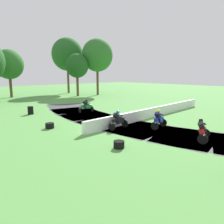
{
  "coord_description": "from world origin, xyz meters",
  "views": [
    {
      "loc": [
        -11.79,
        -11.64,
        4.11
      ],
      "look_at": [
        0.0,
        1.17,
        0.9
      ],
      "focal_mm": 33.86,
      "sensor_mm": 36.0,
      "label": 1
    }
  ],
  "objects_px": {
    "motorcycle_fourth_red": "(203,130)",
    "motorcycle_chase_black": "(118,120)",
    "motorcycle_trailing_blue": "(159,119)",
    "tire_stack_mid_a": "(50,126)",
    "tire_stack_mid_b": "(119,144)",
    "motorcycle_lead_green": "(87,106)",
    "tire_stack_near": "(31,110)"
  },
  "relations": [
    {
      "from": "motorcycle_fourth_red",
      "to": "tire_stack_mid_b",
      "type": "distance_m",
      "value": 5.43
    },
    {
      "from": "motorcycle_trailing_blue",
      "to": "tire_stack_mid_a",
      "type": "relative_size",
      "value": 2.57
    },
    {
      "from": "motorcycle_trailing_blue",
      "to": "tire_stack_mid_b",
      "type": "bearing_deg",
      "value": -168.41
    },
    {
      "from": "motorcycle_lead_green",
      "to": "tire_stack_near",
      "type": "bearing_deg",
      "value": 148.8
    },
    {
      "from": "tire_stack_near",
      "to": "tire_stack_mid_b",
      "type": "distance_m",
      "value": 13.06
    },
    {
      "from": "tire_stack_mid_b",
      "to": "tire_stack_mid_a",
      "type": "bearing_deg",
      "value": 97.4
    },
    {
      "from": "motorcycle_lead_green",
      "to": "tire_stack_near",
      "type": "height_order",
      "value": "motorcycle_lead_green"
    },
    {
      "from": "motorcycle_fourth_red",
      "to": "tire_stack_mid_a",
      "type": "height_order",
      "value": "motorcycle_fourth_red"
    },
    {
      "from": "motorcycle_chase_black",
      "to": "tire_stack_mid_a",
      "type": "distance_m",
      "value": 5.22
    },
    {
      "from": "motorcycle_lead_green",
      "to": "motorcycle_trailing_blue",
      "type": "height_order",
      "value": "motorcycle_trailing_blue"
    },
    {
      "from": "motorcycle_fourth_red",
      "to": "tire_stack_near",
      "type": "relative_size",
      "value": 2.09
    },
    {
      "from": "motorcycle_trailing_blue",
      "to": "motorcycle_chase_black",
      "type": "bearing_deg",
      "value": 141.88
    },
    {
      "from": "motorcycle_lead_green",
      "to": "motorcycle_fourth_red",
      "type": "height_order",
      "value": "motorcycle_lead_green"
    },
    {
      "from": "motorcycle_chase_black",
      "to": "tire_stack_near",
      "type": "bearing_deg",
      "value": 104.67
    },
    {
      "from": "motorcycle_fourth_red",
      "to": "motorcycle_lead_green",
      "type": "bearing_deg",
      "value": 88.55
    },
    {
      "from": "tire_stack_mid_a",
      "to": "motorcycle_trailing_blue",
      "type": "bearing_deg",
      "value": -41.6
    },
    {
      "from": "motorcycle_chase_black",
      "to": "motorcycle_trailing_blue",
      "type": "distance_m",
      "value": 3.1
    },
    {
      "from": "motorcycle_lead_green",
      "to": "motorcycle_fourth_red",
      "type": "distance_m",
      "value": 12.66
    },
    {
      "from": "motorcycle_fourth_red",
      "to": "tire_stack_mid_b",
      "type": "xyz_separation_m",
      "value": [
        -4.79,
        2.52,
        -0.44
      ]
    },
    {
      "from": "motorcycle_trailing_blue",
      "to": "tire_stack_near",
      "type": "bearing_deg",
      "value": 112.98
    },
    {
      "from": "motorcycle_chase_black",
      "to": "motorcycle_trailing_blue",
      "type": "height_order",
      "value": "motorcycle_trailing_blue"
    },
    {
      "from": "motorcycle_fourth_red",
      "to": "tire_stack_mid_a",
      "type": "bearing_deg",
      "value": 121.75
    },
    {
      "from": "motorcycle_lead_green",
      "to": "motorcycle_fourth_red",
      "type": "relative_size",
      "value": 1.02
    },
    {
      "from": "motorcycle_chase_black",
      "to": "motorcycle_fourth_red",
      "type": "distance_m",
      "value": 5.85
    },
    {
      "from": "tire_stack_mid_a",
      "to": "tire_stack_mid_b",
      "type": "relative_size",
      "value": 1.07
    },
    {
      "from": "motorcycle_trailing_blue",
      "to": "motorcycle_fourth_red",
      "type": "height_order",
      "value": "motorcycle_trailing_blue"
    },
    {
      "from": "motorcycle_chase_black",
      "to": "tire_stack_mid_b",
      "type": "bearing_deg",
      "value": -133.97
    },
    {
      "from": "tire_stack_near",
      "to": "tire_stack_mid_a",
      "type": "height_order",
      "value": "tire_stack_near"
    },
    {
      "from": "motorcycle_trailing_blue",
      "to": "tire_stack_mid_a",
      "type": "xyz_separation_m",
      "value": [
        -6.21,
        5.51,
        -0.46
      ]
    },
    {
      "from": "motorcycle_lead_green",
      "to": "motorcycle_fourth_red",
      "type": "bearing_deg",
      "value": -91.45
    },
    {
      "from": "motorcycle_trailing_blue",
      "to": "tire_stack_mid_b",
      "type": "relative_size",
      "value": 2.75
    },
    {
      "from": "motorcycle_fourth_red",
      "to": "motorcycle_chase_black",
      "type": "bearing_deg",
      "value": 108.82
    }
  ]
}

